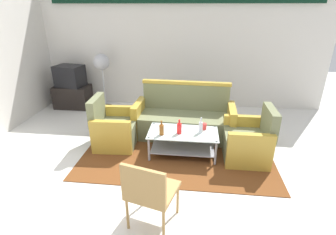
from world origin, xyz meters
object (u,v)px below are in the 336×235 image
coffee_table (183,139)px  television (70,76)px  bottle_brown (162,129)px  couch (184,120)px  armchair_left (114,129)px  tv_stand (73,97)px  armchair_right (248,142)px  pedestal_fan (102,65)px  bottle_clear (201,127)px  cup (204,126)px  bottle_red (179,128)px  wicker_chair (149,190)px

coffee_table → television: (-2.73, 1.88, 0.49)m
bottle_brown → coffee_table: bearing=23.0°
couch → armchair_left: couch is taller
television → coffee_table: bearing=155.3°
tv_stand → armchair_left: bearing=-47.4°
armchair_right → pedestal_fan: 3.62m
bottle_brown → television: (-2.40, 2.01, 0.26)m
coffee_table → television: bearing=145.5°
armchair_right → bottle_clear: 0.78m
bottle_brown → armchair_left: bearing=158.4°
armchair_right → cup: bearing=79.8°
armchair_left → armchair_right: (2.22, -0.20, 0.00)m
armchair_right → bottle_red: armchair_right is taller
armchair_left → bottle_clear: 1.50m
couch → television: size_ratio=2.74×
couch → bottle_red: size_ratio=7.84×
couch → bottle_clear: couch is taller
coffee_table → bottle_red: 0.24m
bottle_red → pedestal_fan: bearing=133.7°
bottle_clear → bottle_red: bearing=-168.5°
armchair_left → bottle_red: armchair_left is taller
bottle_red → bottle_brown: size_ratio=0.99×
coffee_table → pedestal_fan: bearing=135.5°
tv_stand → pedestal_fan: size_ratio=0.63×
cup → television: size_ratio=0.15×
couch → wicker_chair: size_ratio=2.17×
bottle_red → bottle_clear: bearing=11.5°
bottle_red → pedestal_fan: pedestal_fan is taller
armchair_left → bottle_brown: size_ratio=3.63×
couch → bottle_clear: size_ratio=7.15×
armchair_right → coffee_table: size_ratio=0.77×
couch → wicker_chair: couch is taller
armchair_left → wicker_chair: 2.01m
bottle_red → wicker_chair: 1.50m
coffee_table → bottle_clear: size_ratio=4.30×
armchair_right → cup: size_ratio=8.50×
bottle_clear → wicker_chair: wicker_chair is taller
bottle_red → armchair_right: bearing=3.7°
armchair_left → coffee_table: 1.22m
tv_stand → wicker_chair: 4.23m
television → pedestal_fan: (0.77, 0.05, 0.25)m
bottle_red → wicker_chair: (-0.20, -1.49, -0.00)m
couch → tv_stand: 2.95m
wicker_chair → couch: bearing=99.2°
armchair_left → bottle_red: 1.19m
armchair_left → armchair_right: same height
bottle_brown → bottle_red: bearing=15.4°
coffee_table → armchair_left: bearing=170.1°
couch → bottle_brown: 0.90m
cup → wicker_chair: (-0.59, -1.68, 0.03)m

